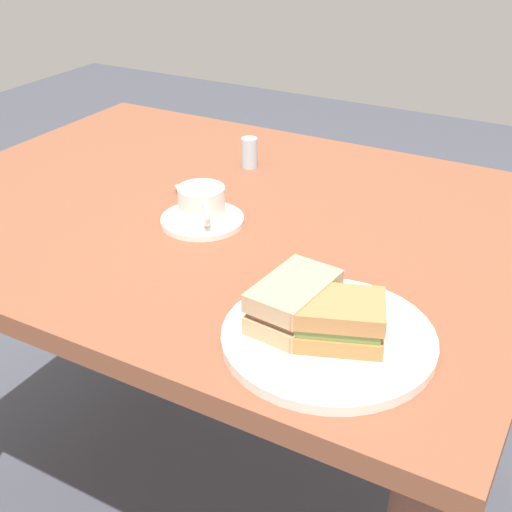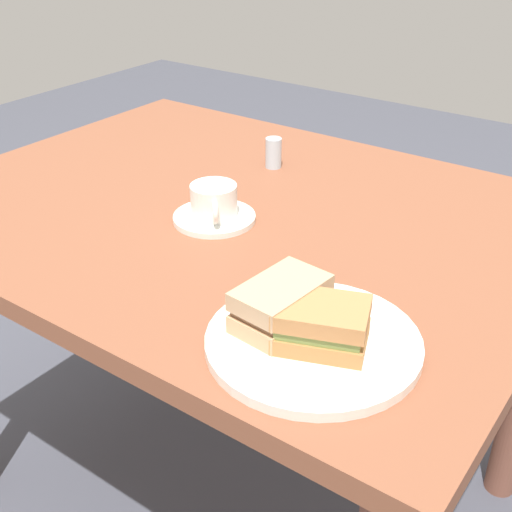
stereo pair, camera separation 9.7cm
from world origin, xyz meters
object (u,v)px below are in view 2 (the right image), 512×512
Objects in this scene: dining_table at (235,261)px; sandwich_front at (321,325)px; salt_shaker at (273,153)px; sandwich_back at (281,304)px; sandwich_plate at (313,342)px; coffee_saucer at (214,218)px; coffee_cup at (214,200)px; spoon at (203,197)px.

dining_table is 0.46m from sandwich_front.
sandwich_back is at bearing 125.25° from salt_shaker.
coffee_saucer is (0.32, -0.20, -0.00)m from sandwich_plate.
sandwich_front reaches higher than sandwich_plate.
coffee_cup is (0.27, -0.20, -0.00)m from sandwich_back.
sandwich_back is at bearing 136.26° from dining_table.
salt_shaker is at bearing -76.18° from dining_table.
coffee_saucer reaches higher than dining_table.
coffee_saucer is 0.03m from coffee_cup.
salt_shaker is at bearing -50.93° from sandwich_plate.
salt_shaker reaches higher than coffee_saucer.
sandwich_back is 0.34m from coffee_saucer.
sandwich_back is 0.41m from spoon.
salt_shaker is at bearing -77.92° from coffee_saucer.
coffee_saucer is at bearing -32.18° from sandwich_front.
coffee_cup is (0.32, -0.20, 0.03)m from sandwich_plate.
dining_table is 12.28× the size of coffee_cup.
spoon is (0.38, -0.25, 0.01)m from sandwich_plate.
coffee_cup is at bearing 131.58° from coffee_saucer.
dining_table is 0.41m from sandwich_back.
dining_table is 4.14× the size of sandwich_plate.
sandwich_plate reaches higher than coffee_saucer.
salt_shaker is (0.06, -0.26, 0.03)m from coffee_saucer.
sandwich_front is 0.06m from sandwich_back.
sandwich_back is (0.05, -0.00, 0.04)m from sandwich_plate.
sandwich_back is 1.43× the size of coffee_cup.
sandwich_back reaches higher than sandwich_plate.
sandwich_front is 1.45× the size of coffee_cup.
dining_table is 12.84× the size of spoon.
sandwich_plate is 0.38m from coffee_cup.
spoon is (0.05, 0.02, 0.12)m from dining_table.
dining_table is 8.58× the size of sandwich_back.
sandwich_back is 0.56m from salt_shaker.
dining_table is 0.44m from sandwich_plate.
spoon reaches higher than dining_table.
sandwich_front is at bearing 172.63° from sandwich_back.
coffee_saucer is at bearing 96.63° from dining_table.
sandwich_front is at bearing 158.65° from sandwich_plate.
sandwich_back is (0.06, -0.01, 0.00)m from sandwich_front.
salt_shaker reaches higher than spoon.
sandwich_plate is (-0.33, 0.27, 0.12)m from dining_table.
sandwich_plate reaches higher than dining_table.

